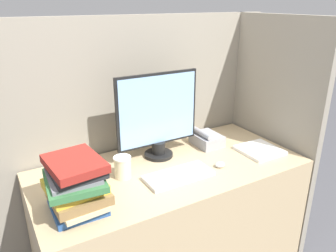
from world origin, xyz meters
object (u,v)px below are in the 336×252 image
Objects in this scene: monitor at (158,117)px; coffee_cup at (123,167)px; mouse at (220,165)px; book_stack at (76,185)px; keyboard at (179,176)px; desk_telephone at (206,139)px.

monitor reaches higher than coffee_cup.
mouse is 0.54m from coffee_cup.
monitor is at bearing 27.44° from book_stack.
book_stack is (-0.80, 0.00, 0.11)m from mouse.
mouse is at bearing -4.35° from keyboard.
coffee_cup is at bearing 161.68° from mouse.
book_stack is at bearing -178.35° from keyboard.
mouse is (0.23, -0.30, -0.23)m from monitor.
book_stack is (-0.57, -0.29, -0.12)m from monitor.
coffee_cup is 0.39× the size of book_stack.
book_stack is 0.96m from desk_telephone.
coffee_cup is at bearing -169.81° from desk_telephone.
desk_telephone is at bearing 16.99° from book_stack.
coffee_cup is 0.64m from desk_telephone.
book_stack is at bearing -163.01° from desk_telephone.
desk_telephone is (0.34, -0.02, -0.20)m from monitor.
monitor reaches higher than mouse.
keyboard is 0.55m from book_stack.
monitor is 0.37m from keyboard.
mouse is 0.19× the size of book_stack.
book_stack is at bearing -149.78° from coffee_cup.
mouse is 0.80m from book_stack.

